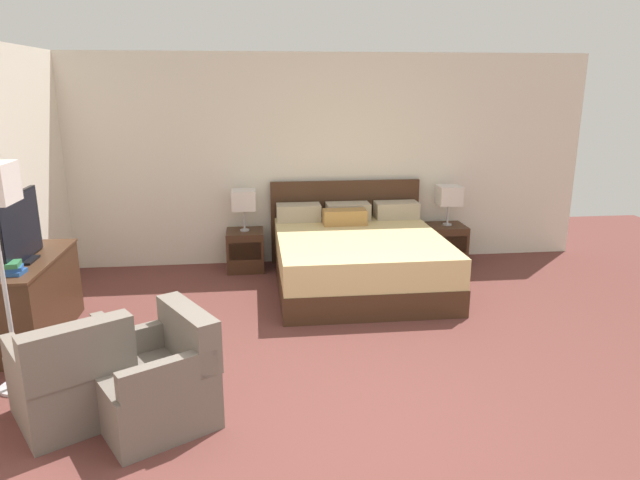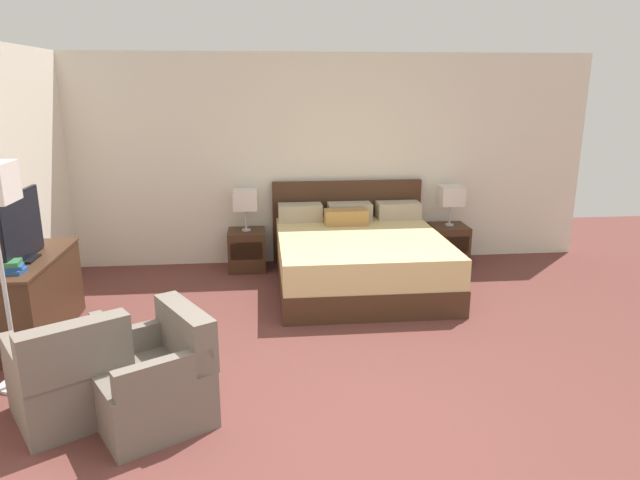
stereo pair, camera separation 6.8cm
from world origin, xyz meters
The scene contains 14 objects.
ground_plane centered at (0.00, 0.00, 0.00)m, with size 11.69×11.69×0.00m, color brown.
wall_back centered at (0.00, 3.93, 1.28)m, with size 7.00×0.06×2.57m, color silver.
bed centered at (0.45, 2.90, 0.32)m, with size 1.88×2.02×1.04m.
nightstand_left centered at (-0.82, 3.61, 0.24)m, with size 0.44×0.44×0.49m.
nightstand_right centered at (1.71, 3.61, 0.24)m, with size 0.44×0.44×0.49m.
table_lamp_left centered at (-0.82, 3.62, 0.86)m, with size 0.28×0.28×0.50m.
table_lamp_right centered at (1.71, 3.62, 0.86)m, with size 0.28×0.28×0.50m.
dresser centered at (-2.65, 1.86, 0.38)m, with size 0.46×1.31×0.74m.
tv centered at (-2.65, 1.79, 1.03)m, with size 0.18×0.81×0.59m.
book_red_cover centered at (-2.64, 1.44, 0.76)m, with size 0.24×0.15×0.03m, color #234C8E.
book_blue_cover centered at (-2.64, 1.44, 0.79)m, with size 0.20×0.14×0.03m, color #234C8E.
book_small_top centered at (-2.65, 1.44, 0.82)m, with size 0.19×0.16×0.04m, color #2D7042.
armchair_by_window centered at (-1.93, 0.50, 0.28)m, with size 0.94×0.95×0.76m.
armchair_companion centered at (-1.35, 0.40, 0.28)m, with size 0.94×0.93×0.76m.
Camera 1 is at (-0.68, -3.10, 2.20)m, focal length 32.00 mm.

